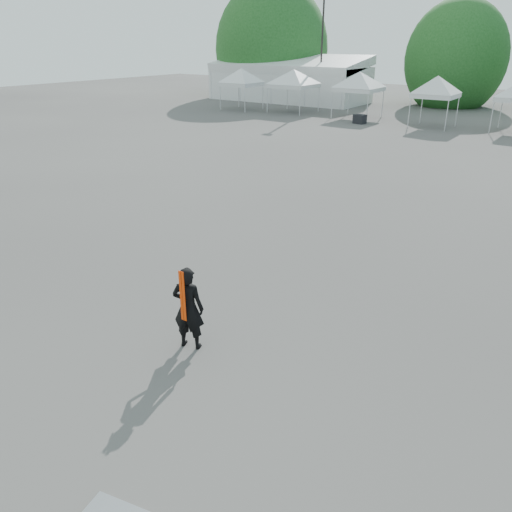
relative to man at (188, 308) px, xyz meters
The scene contains 11 objects.
ground 2.64m from the man, 65.58° to the left, with size 120.00×120.00×0.00m, color #474442.
marquee 42.78m from the man, 119.36° to the left, with size 15.00×6.25×4.23m.
light_pole_west 40.35m from the man, 115.07° to the left, with size 0.60×0.25×10.30m.
tree_far_w 47.53m from the man, 121.79° to the left, with size 4.80×4.80×7.30m.
tree_mid_w 42.96m from the man, 99.36° to the left, with size 4.16×4.16×6.33m.
tent_a 35.90m from the man, 125.17° to the left, with size 3.94×3.94×3.88m.
tent_b 34.57m from the man, 118.06° to the left, with size 4.61×4.61×3.88m.
tent_c 32.43m from the man, 109.12° to the left, with size 4.34×4.34×3.88m.
tent_d 29.82m from the man, 98.68° to the left, with size 3.77×3.77×3.88m.
man is the anchor object (origin of this frame).
crate_west 29.47m from the man, 108.15° to the left, with size 0.81×0.63×0.63m, color black.
Camera 1 is at (4.78, -8.27, 5.51)m, focal length 35.00 mm.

